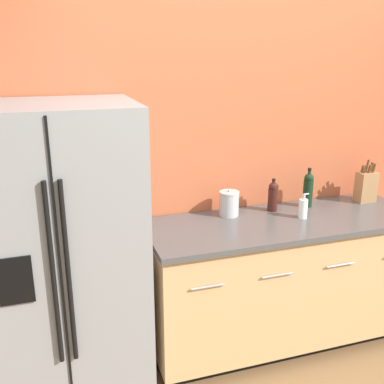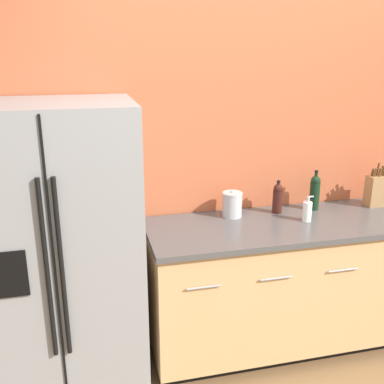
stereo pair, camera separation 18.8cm
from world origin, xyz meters
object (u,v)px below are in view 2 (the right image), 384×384
object	(u,v)px
oil_bottle	(278,198)
soap_dispenser	(307,211)
knife_block	(376,190)
wine_bottle	(315,192)
refrigerator	(59,255)
steel_canister	(232,204)

from	to	relation	value
oil_bottle	soap_dispenser	bearing A→B (deg)	-56.46
knife_block	soap_dispenser	bearing A→B (deg)	-165.52
wine_bottle	oil_bottle	bearing A→B (deg)	-179.00
refrigerator	soap_dispenser	xyz separation A→B (m)	(1.56, 0.03, 0.12)
soap_dispenser	oil_bottle	distance (m)	0.23
knife_block	wine_bottle	bearing A→B (deg)	175.79
knife_block	soap_dispenser	distance (m)	0.64
soap_dispenser	steel_canister	xyz separation A→B (m)	(-0.45, 0.19, 0.02)
wine_bottle	steel_canister	world-z (taller)	wine_bottle
wine_bottle	refrigerator	bearing A→B (deg)	-172.68
knife_block	oil_bottle	xyz separation A→B (m)	(-0.74, 0.03, -0.01)
wine_bottle	steel_canister	size ratio (longest dim) A/B	1.53
wine_bottle	knife_block	bearing A→B (deg)	-4.21
refrigerator	steel_canister	world-z (taller)	refrigerator
knife_block	steel_canister	distance (m)	1.06
soap_dispenser	oil_bottle	world-z (taller)	oil_bottle
refrigerator	soap_dispenser	world-z (taller)	refrigerator
refrigerator	oil_bottle	distance (m)	1.46
refrigerator	wine_bottle	xyz separation A→B (m)	(1.71, 0.22, 0.18)
refrigerator	soap_dispenser	size ratio (longest dim) A/B	10.25
knife_block	wine_bottle	world-z (taller)	knife_block
knife_block	steel_canister	bearing A→B (deg)	178.10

